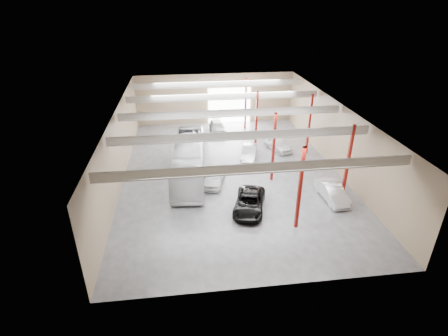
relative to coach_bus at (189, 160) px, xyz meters
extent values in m
cube|color=#4B4B50|center=(4.34, 0.15, -1.77)|extent=(22.00, 32.00, 0.01)
cube|color=#BBBAB5|center=(4.34, 0.15, 5.23)|extent=(22.00, 32.00, 0.12)
cube|color=#7C6A4D|center=(4.34, 16.15, 1.73)|extent=(22.00, 0.12, 7.00)
cube|color=#7C6A4D|center=(4.34, -15.85, 1.73)|extent=(22.00, 0.12, 7.00)
cube|color=#7C6A4D|center=(-6.66, 0.15, 1.73)|extent=(0.12, 32.00, 7.00)
cube|color=#7C6A4D|center=(15.34, 0.15, 1.73)|extent=(0.12, 32.00, 7.00)
cube|color=white|center=(6.34, 16.00, 0.73)|extent=(6.00, 0.20, 5.00)
cube|color=maroon|center=(8.14, -9.85, 1.73)|extent=(0.25, 0.25, 7.00)
cube|color=maroon|center=(8.14, -1.85, 1.73)|extent=(0.25, 0.25, 7.00)
cube|color=maroon|center=(8.14, 6.15, 1.73)|extent=(0.25, 0.25, 7.00)
cube|color=maroon|center=(8.14, 13.15, 1.73)|extent=(0.25, 0.25, 7.00)
cube|color=maroon|center=(13.84, -5.85, 1.73)|extent=(0.25, 0.25, 7.00)
cube|color=maroon|center=(13.84, 4.15, 1.73)|extent=(0.25, 0.25, 7.00)
cube|color=#B3B3AE|center=(4.34, -11.85, 4.78)|extent=(21.60, 0.15, 0.60)
cube|color=#B3B3AE|center=(4.34, -11.85, 4.38)|extent=(21.60, 0.10, 0.10)
cube|color=#B3B3AE|center=(4.34, -5.85, 4.78)|extent=(21.60, 0.15, 0.60)
cube|color=#B3B3AE|center=(4.34, -5.85, 4.38)|extent=(21.60, 0.10, 0.10)
cube|color=#B3B3AE|center=(4.34, 0.15, 4.78)|extent=(21.60, 0.15, 0.60)
cube|color=#B3B3AE|center=(4.34, 0.15, 4.38)|extent=(21.60, 0.10, 0.10)
cube|color=#B3B3AE|center=(4.34, 6.15, 4.78)|extent=(21.60, 0.15, 0.60)
cube|color=#B3B3AE|center=(4.34, 6.15, 4.38)|extent=(21.60, 0.10, 0.10)
cube|color=#B3B3AE|center=(4.34, 12.15, 4.78)|extent=(21.60, 0.15, 0.60)
cube|color=#B3B3AE|center=(4.34, 12.15, 4.38)|extent=(21.60, 0.10, 0.10)
imported|color=silver|center=(0.00, 0.00, 0.00)|extent=(3.92, 12.88, 3.53)
imported|color=black|center=(4.88, -7.00, -1.02)|extent=(3.90, 5.83, 1.48)
imported|color=silver|center=(2.34, -1.80, -0.98)|extent=(3.03, 4.93, 1.57)
imported|color=silver|center=(6.84, 3.40, -1.04)|extent=(2.72, 4.69, 1.46)
imported|color=slate|center=(4.18, 12.15, -1.07)|extent=(1.97, 4.80, 1.39)
imported|color=silver|center=(12.64, -6.20, -1.01)|extent=(1.84, 4.69, 1.52)
imported|color=white|center=(10.71, 5.34, -1.04)|extent=(3.04, 4.61, 1.46)
camera|label=1|loc=(-0.50, -31.99, 15.10)|focal=28.00mm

